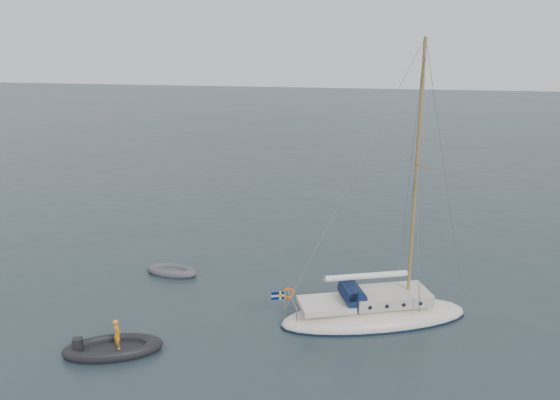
# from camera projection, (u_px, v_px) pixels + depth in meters

# --- Properties ---
(ground) EXTENTS (300.00, 300.00, 0.00)m
(ground) POSITION_uv_depth(u_px,v_px,m) (318.00, 290.00, 27.93)
(ground) COLOR black
(ground) RESTS_ON ground
(sailboat) EXTENTS (9.13, 2.74, 13.00)m
(sailboat) POSITION_uv_depth(u_px,v_px,m) (376.00, 300.00, 24.61)
(sailboat) COLOR beige
(sailboat) RESTS_ON ground
(dinghy) EXTENTS (2.96, 1.34, 0.42)m
(dinghy) POSITION_uv_depth(u_px,v_px,m) (172.00, 271.00, 29.94)
(dinghy) COLOR #49484D
(dinghy) RESTS_ON ground
(rib) EXTENTS (4.00, 1.82, 1.48)m
(rib) POSITION_uv_depth(u_px,v_px,m) (113.00, 347.00, 22.16)
(rib) COLOR black
(rib) RESTS_ON ground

